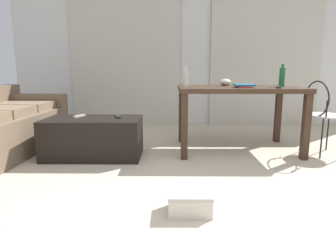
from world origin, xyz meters
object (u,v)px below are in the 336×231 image
at_px(shoebox, 190,202).
at_px(bowl, 225,82).
at_px(craft_table, 238,95).
at_px(tv_remote_on_table, 278,87).
at_px(book_stack, 244,86).
at_px(tv_remote_primary, 79,116).
at_px(bottle_near, 282,77).
at_px(bottle_far, 185,77).
at_px(wire_chair, 322,109).
at_px(tv_remote_secondary, 118,116).
at_px(coffee_table, 94,138).

bearing_deg(shoebox, bowl, 71.62).
distance_m(craft_table, bowl, 0.28).
bearing_deg(tv_remote_on_table, book_stack, 179.12).
xyz_separation_m(book_stack, tv_remote_primary, (-1.85, -0.06, -0.34)).
bearing_deg(bottle_near, bottle_far, 170.23).
xyz_separation_m(bowl, shoebox, (-0.56, -1.67, -0.73)).
relative_size(craft_table, tv_remote_primary, 9.02).
bearing_deg(tv_remote_primary, tv_remote_on_table, 24.15).
relative_size(wire_chair, tv_remote_on_table, 5.46).
height_order(tv_remote_primary, shoebox, tv_remote_primary).
height_order(bottle_near, bowl, bottle_near).
bearing_deg(book_stack, tv_remote_secondary, -176.70).
height_order(tv_remote_on_table, shoebox, tv_remote_on_table).
relative_size(bottle_far, tv_remote_primary, 1.64).
xyz_separation_m(tv_remote_on_table, tv_remote_secondary, (-1.75, 0.05, -0.33)).
xyz_separation_m(bottle_near, shoebox, (-1.16, -1.43, -0.80)).
xyz_separation_m(coffee_table, tv_remote_on_table, (2.01, 0.02, 0.55)).
bearing_deg(tv_remote_on_table, craft_table, 165.74).
xyz_separation_m(bottle_near, book_stack, (-0.46, -0.09, -0.10)).
bearing_deg(bowl, tv_remote_on_table, -45.17).
distance_m(craft_table, bottle_far, 0.66).
height_order(wire_chair, tv_remote_secondary, wire_chair).
xyz_separation_m(coffee_table, shoebox, (0.98, -1.17, -0.14)).
xyz_separation_m(book_stack, tv_remote_secondary, (-1.41, -0.08, -0.34)).
relative_size(wire_chair, bowl, 5.90).
xyz_separation_m(bowl, book_stack, (0.14, -0.34, -0.02)).
height_order(bottle_near, shoebox, bottle_near).
distance_m(coffee_table, bowl, 1.72).
relative_size(bowl, tv_remote_secondary, 0.80).
distance_m(coffee_table, tv_remote_on_table, 2.08).
distance_m(coffee_table, bottle_far, 1.29).
height_order(coffee_table, book_stack, book_stack).
relative_size(coffee_table, craft_table, 0.75).
distance_m(coffee_table, bottle_near, 2.25).
bearing_deg(wire_chair, bottle_near, 159.90).
distance_m(bottle_near, bottle_far, 1.12).
bearing_deg(shoebox, book_stack, 62.39).
height_order(coffee_table, tv_remote_primary, tv_remote_primary).
distance_m(bottle_near, bowl, 0.65).
xyz_separation_m(bowl, tv_remote_primary, (-1.71, -0.41, -0.36)).
relative_size(coffee_table, book_stack, 3.76).
distance_m(craft_table, tv_remote_primary, 1.84).
height_order(bottle_far, book_stack, bottle_far).
bearing_deg(craft_table, book_stack, -74.75).
bearing_deg(bottle_far, tv_remote_primary, -163.87).
relative_size(tv_remote_primary, shoebox, 0.52).
bearing_deg(coffee_table, wire_chair, 2.31).
bearing_deg(bottle_far, bottle_near, -9.77).
bearing_deg(tv_remote_on_table, bottle_near, 82.29).
xyz_separation_m(craft_table, book_stack, (0.03, -0.13, 0.12)).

